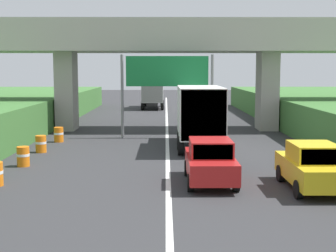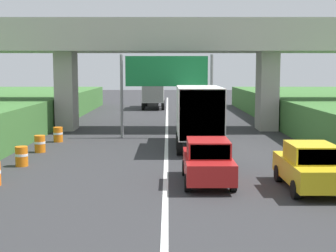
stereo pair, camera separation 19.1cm
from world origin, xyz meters
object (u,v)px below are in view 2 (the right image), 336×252
car_red (210,161)px  construction_barrel_4 (42,144)px  construction_barrel_3 (24,156)px  overhead_highway_sign (169,77)px  truck_silver (200,113)px  construction_barrel_5 (60,134)px  car_yellow (312,167)px  truck_white (156,91)px

car_red → construction_barrel_4: 10.80m
construction_barrel_3 → construction_barrel_4: 3.63m
construction_barrel_3 → overhead_highway_sign: bearing=54.0°
truck_silver → construction_barrel_5: (-8.30, 2.18, -1.47)m
truck_silver → overhead_highway_sign: bearing=114.0°
overhead_highway_sign → car_red: 12.75m
construction_barrel_5 → car_red: bearing=-52.3°
construction_barrel_3 → truck_silver: bearing=31.5°
car_yellow → construction_barrel_5: (-11.77, 11.54, -0.40)m
car_red → construction_barrel_3: bearing=158.1°
truck_silver → construction_barrel_5: truck_silver is taller
car_red → construction_barrel_3: car_red is taller
overhead_highway_sign → car_yellow: size_ratio=1.43×
construction_barrel_5 → overhead_highway_sign: bearing=14.8°
overhead_highway_sign → car_yellow: overhead_highway_sign is taller
truck_white → truck_silver: same height
truck_white → construction_barrel_4: (-5.16, -28.61, -1.47)m
car_yellow → construction_barrel_3: bearing=160.0°
car_yellow → car_red: size_ratio=1.00×
overhead_highway_sign → car_yellow: 14.58m
car_yellow → truck_silver: bearing=110.4°
truck_silver → car_red: 8.43m
truck_silver → construction_barrel_5: 8.71m
overhead_highway_sign → car_red: size_ratio=1.43×
truck_white → construction_barrel_3: size_ratio=8.11×
car_red → construction_barrel_4: bearing=140.2°
car_yellow → car_red: (-3.61, 0.99, 0.00)m
truck_silver → car_yellow: size_ratio=1.78×
overhead_highway_sign → car_red: overhead_highway_sign is taller
truck_white → car_yellow: 37.15m
overhead_highway_sign → construction_barrel_5: size_ratio=6.53×
truck_silver → car_red: size_ratio=1.78×
truck_white → car_red: size_ratio=1.78×
car_yellow → truck_white: bearing=100.5°
overhead_highway_sign → construction_barrel_3: bearing=-126.0°
construction_barrel_4 → car_yellow: bearing=-33.6°
truck_white → overhead_highway_sign: bearing=-86.2°
overhead_highway_sign → construction_barrel_3: 11.64m
overhead_highway_sign → truck_white: (-1.52, 23.24, -1.97)m
overhead_highway_sign → construction_barrel_5: 7.61m
truck_white → car_red: (3.13, -35.52, -1.08)m
truck_silver → construction_barrel_3: (-8.29, -5.08, -1.47)m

